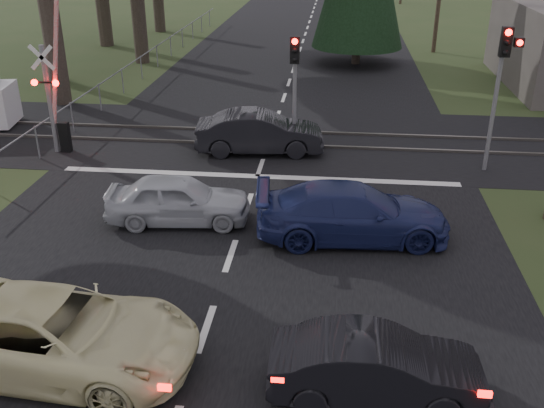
# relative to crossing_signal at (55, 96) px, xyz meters

# --- Properties ---
(ground) EXTENTS (120.00, 120.00, 0.00)m
(ground) POSITION_rel_crossing_signal_xyz_m (7.27, -9.79, -2.06)
(ground) COLOR #2C3D1C
(ground) RESTS_ON ground
(road) EXTENTS (14.00, 100.00, 0.01)m
(road) POSITION_rel_crossing_signal_xyz_m (7.27, 0.21, -2.05)
(road) COLOR black
(road) RESTS_ON ground
(rail_corridor) EXTENTS (120.00, 8.00, 0.01)m
(rail_corridor) POSITION_rel_crossing_signal_xyz_m (7.27, 2.21, -2.05)
(rail_corridor) COLOR black
(rail_corridor) RESTS_ON ground
(stop_line) EXTENTS (13.00, 0.35, 0.00)m
(stop_line) POSITION_rel_crossing_signal_xyz_m (7.27, -1.59, -2.05)
(stop_line) COLOR silver
(stop_line) RESTS_ON ground
(rail_near) EXTENTS (120.00, 0.12, 0.10)m
(rail_near) POSITION_rel_crossing_signal_xyz_m (7.27, 1.41, -2.01)
(rail_near) COLOR #59544C
(rail_near) RESTS_ON ground
(rail_far) EXTENTS (120.00, 0.12, 0.10)m
(rail_far) POSITION_rel_crossing_signal_xyz_m (7.27, 3.01, -2.01)
(rail_far) COLOR #59544C
(rail_far) RESTS_ON ground
(crossing_signal) EXTENTS (1.62, 0.38, 6.96)m
(crossing_signal) POSITION_rel_crossing_signal_xyz_m (0.00, 0.00, 0.00)
(crossing_signal) COLOR slate
(crossing_signal) RESTS_ON ground
(traffic_signal_right) EXTENTS (0.68, 0.48, 4.70)m
(traffic_signal_right) POSITION_rel_crossing_signal_xyz_m (14.82, -0.31, 1.26)
(traffic_signal_right) COLOR slate
(traffic_signal_right) RESTS_ON ground
(traffic_signal_center) EXTENTS (0.32, 0.48, 4.10)m
(traffic_signal_center) POSITION_rel_crossing_signal_xyz_m (8.27, 0.89, 0.75)
(traffic_signal_center) COLOR slate
(traffic_signal_center) RESTS_ON ground
(fence_left) EXTENTS (0.10, 36.00, 1.20)m
(fence_left) POSITION_rel_crossing_signal_xyz_m (-0.53, 12.71, -2.06)
(fence_left) COLOR slate
(fence_left) RESTS_ON ground
(cream_coupe) EXTENTS (5.40, 2.79, 1.46)m
(cream_coupe) POSITION_rel_crossing_signal_xyz_m (4.80, -11.18, -1.33)
(cream_coupe) COLOR beige
(cream_coupe) RESTS_ON ground
(dark_hatchback) EXTENTS (3.76, 1.38, 1.23)m
(dark_hatchback) POSITION_rel_crossing_signal_xyz_m (10.62, -11.35, -1.44)
(dark_hatchback) COLOR black
(dark_hatchback) RESTS_ON ground
(silver_car) EXTENTS (4.06, 1.95, 1.34)m
(silver_car) POSITION_rel_crossing_signal_xyz_m (5.55, -5.05, -1.39)
(silver_car) COLOR #AAAEB3
(silver_car) RESTS_ON ground
(blue_sedan) EXTENTS (5.17, 2.50, 1.45)m
(blue_sedan) POSITION_rel_crossing_signal_xyz_m (10.28, -5.49, -1.33)
(blue_sedan) COLOR navy
(blue_sedan) RESTS_ON ground
(dark_car_far) EXTENTS (4.64, 2.02, 1.48)m
(dark_car_far) POSITION_rel_crossing_signal_xyz_m (7.07, 0.70, -1.32)
(dark_car_far) COLOR black
(dark_car_far) RESTS_ON ground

